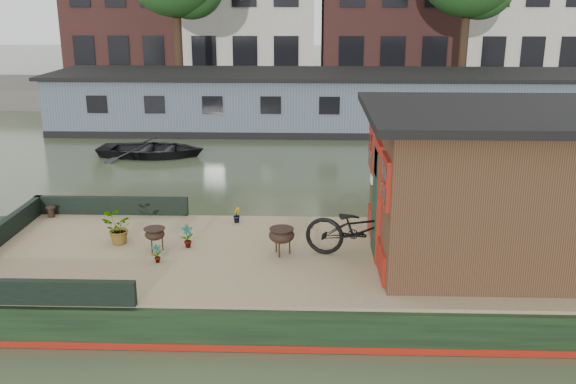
{
  "coord_description": "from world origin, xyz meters",
  "views": [
    {
      "loc": [
        -0.66,
        -9.78,
        4.65
      ],
      "look_at": [
        -1.01,
        0.5,
        1.56
      ],
      "focal_mm": 40.0,
      "sensor_mm": 36.0,
      "label": 1
    }
  ],
  "objects_px": {
    "potted_plant_a": "(187,236)",
    "brazier_front": "(282,241)",
    "brazier_rear": "(155,239)",
    "cabin": "(490,184)",
    "dinghy": "(151,145)",
    "bicycle": "(362,229)"
  },
  "relations": [
    {
      "from": "cabin",
      "to": "dinghy",
      "type": "distance_m",
      "value": 12.31
    },
    {
      "from": "brazier_front",
      "to": "brazier_rear",
      "type": "height_order",
      "value": "brazier_front"
    },
    {
      "from": "brazier_rear",
      "to": "brazier_front",
      "type": "bearing_deg",
      "value": -2.32
    },
    {
      "from": "brazier_rear",
      "to": "dinghy",
      "type": "height_order",
      "value": "brazier_rear"
    },
    {
      "from": "cabin",
      "to": "potted_plant_a",
      "type": "height_order",
      "value": "cabin"
    },
    {
      "from": "potted_plant_a",
      "to": "brazier_front",
      "type": "relative_size",
      "value": 0.88
    },
    {
      "from": "bicycle",
      "to": "brazier_front",
      "type": "height_order",
      "value": "bicycle"
    },
    {
      "from": "bicycle",
      "to": "brazier_rear",
      "type": "xyz_separation_m",
      "value": [
        -3.4,
        0.17,
        -0.29
      ]
    },
    {
      "from": "brazier_rear",
      "to": "potted_plant_a",
      "type": "bearing_deg",
      "value": 18.53
    },
    {
      "from": "cabin",
      "to": "brazier_front",
      "type": "relative_size",
      "value": 8.78
    },
    {
      "from": "bicycle",
      "to": "potted_plant_a",
      "type": "distance_m",
      "value": 2.93
    },
    {
      "from": "potted_plant_a",
      "to": "dinghy",
      "type": "distance_m",
      "value": 9.66
    },
    {
      "from": "dinghy",
      "to": "brazier_rear",
      "type": "bearing_deg",
      "value": -162.88
    },
    {
      "from": "cabin",
      "to": "brazier_front",
      "type": "bearing_deg",
      "value": -179.59
    },
    {
      "from": "bicycle",
      "to": "potted_plant_a",
      "type": "height_order",
      "value": "bicycle"
    },
    {
      "from": "bicycle",
      "to": "dinghy",
      "type": "distance_m",
      "value": 11.18
    },
    {
      "from": "bicycle",
      "to": "potted_plant_a",
      "type": "relative_size",
      "value": 4.61
    },
    {
      "from": "brazier_front",
      "to": "brazier_rear",
      "type": "bearing_deg",
      "value": 177.68
    },
    {
      "from": "potted_plant_a",
      "to": "dinghy",
      "type": "xyz_separation_m",
      "value": [
        -2.86,
        9.21,
        -0.51
      ]
    },
    {
      "from": "cabin",
      "to": "bicycle",
      "type": "distance_m",
      "value": 2.12
    },
    {
      "from": "cabin",
      "to": "brazier_front",
      "type": "height_order",
      "value": "cabin"
    },
    {
      "from": "cabin",
      "to": "dinghy",
      "type": "bearing_deg",
      "value": 129.33
    }
  ]
}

